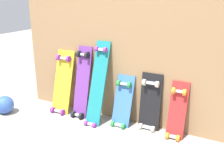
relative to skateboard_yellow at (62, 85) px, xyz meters
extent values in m
plane|color=#9E9991|center=(0.64, 0.07, -0.31)|extent=(12.00, 12.00, 0.00)
cube|color=#99724C|center=(0.64, 0.14, 0.51)|extent=(2.30, 0.04, 1.64)
cube|color=gold|center=(0.00, 0.01, 0.00)|extent=(0.23, 0.22, 0.75)
cube|color=#B7B7BF|center=(0.00, -0.10, -0.28)|extent=(0.10, 0.04, 0.03)
cube|color=#B7B7BF|center=(0.00, 0.06, 0.29)|extent=(0.10, 0.04, 0.03)
cylinder|color=purple|center=(-0.07, -0.11, -0.28)|extent=(0.03, 0.07, 0.07)
cylinder|color=purple|center=(0.07, -0.11, -0.28)|extent=(0.03, 0.07, 0.07)
cylinder|color=purple|center=(-0.07, 0.05, 0.30)|extent=(0.03, 0.07, 0.07)
cylinder|color=purple|center=(0.07, 0.05, 0.30)|extent=(0.03, 0.07, 0.07)
cube|color=#6B338C|center=(0.26, 0.02, 0.04)|extent=(0.17, 0.20, 0.82)
cube|color=#B7B7BF|center=(0.26, -0.08, -0.28)|extent=(0.08, 0.04, 0.03)
cube|color=#B7B7BF|center=(0.26, 0.07, 0.36)|extent=(0.08, 0.04, 0.03)
cylinder|color=black|center=(0.21, -0.10, -0.28)|extent=(0.03, 0.07, 0.07)
cylinder|color=black|center=(0.31, -0.10, -0.28)|extent=(0.03, 0.07, 0.07)
cylinder|color=black|center=(0.21, 0.05, 0.37)|extent=(0.03, 0.07, 0.07)
cylinder|color=black|center=(0.31, 0.05, 0.37)|extent=(0.03, 0.07, 0.07)
cube|color=#197A7F|center=(0.49, -0.03, 0.07)|extent=(0.16, 0.30, 0.91)
cube|color=#B7B7BF|center=(0.49, -0.18, -0.29)|extent=(0.07, 0.04, 0.03)
cube|color=#B7B7BF|center=(0.49, 0.06, 0.44)|extent=(0.07, 0.04, 0.03)
cylinder|color=purple|center=(0.44, -0.19, -0.29)|extent=(0.03, 0.05, 0.05)
cylinder|color=purple|center=(0.54, -0.19, -0.29)|extent=(0.03, 0.05, 0.05)
cylinder|color=purple|center=(0.44, 0.04, 0.45)|extent=(0.03, 0.05, 0.05)
cylinder|color=purple|center=(0.54, 0.04, 0.45)|extent=(0.03, 0.05, 0.05)
cube|color=#386BAD|center=(0.75, 0.02, -0.09)|extent=(0.19, 0.19, 0.58)
cube|color=#B7B7BF|center=(0.75, -0.06, -0.29)|extent=(0.09, 0.04, 0.03)
cube|color=#B7B7BF|center=(0.75, 0.06, 0.12)|extent=(0.09, 0.04, 0.03)
cylinder|color=#268C3F|center=(0.69, -0.08, -0.29)|extent=(0.03, 0.06, 0.06)
cylinder|color=#268C3F|center=(0.81, -0.08, -0.29)|extent=(0.03, 0.06, 0.06)
cylinder|color=#268C3F|center=(0.69, 0.04, 0.12)|extent=(0.03, 0.06, 0.06)
cylinder|color=#268C3F|center=(0.81, 0.04, 0.12)|extent=(0.03, 0.06, 0.06)
cube|color=black|center=(1.03, 0.07, -0.06)|extent=(0.21, 0.09, 0.63)
cube|color=#B7B7BF|center=(1.03, 0.02, -0.29)|extent=(0.10, 0.04, 0.03)
cube|color=#B7B7BF|center=(1.03, 0.08, 0.17)|extent=(0.10, 0.04, 0.03)
cylinder|color=beige|center=(0.96, 0.01, -0.28)|extent=(0.03, 0.06, 0.06)
cylinder|color=beige|center=(1.09, 0.01, -0.28)|extent=(0.03, 0.06, 0.06)
cylinder|color=beige|center=(0.96, 0.06, 0.17)|extent=(0.03, 0.06, 0.06)
cylinder|color=beige|center=(1.09, 0.06, 0.17)|extent=(0.03, 0.06, 0.06)
cube|color=#B22626|center=(1.31, 0.04, -0.08)|extent=(0.16, 0.16, 0.60)
cube|color=#B7B7BF|center=(1.31, -0.03, -0.29)|extent=(0.07, 0.04, 0.03)
cube|color=#B7B7BF|center=(1.31, 0.07, 0.13)|extent=(0.07, 0.04, 0.03)
cylinder|color=orange|center=(1.26, -0.05, -0.28)|extent=(0.03, 0.06, 0.06)
cylinder|color=orange|center=(1.36, -0.05, -0.28)|extent=(0.03, 0.06, 0.06)
cylinder|color=orange|center=(1.26, 0.05, 0.14)|extent=(0.03, 0.06, 0.06)
cylinder|color=orange|center=(1.36, 0.05, 0.14)|extent=(0.03, 0.06, 0.06)
sphere|color=#3359B2|center=(-0.53, -0.38, -0.21)|extent=(0.20, 0.20, 0.20)
camera|label=1|loc=(1.89, -2.30, 1.01)|focal=44.00mm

